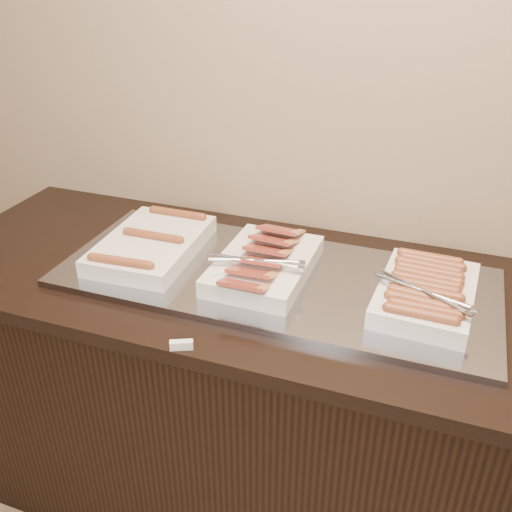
{
  "coord_description": "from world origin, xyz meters",
  "views": [
    {
      "loc": [
        0.43,
        0.84,
        1.73
      ],
      "look_at": [
        -0.04,
        2.13,
        0.97
      ],
      "focal_mm": 40.0,
      "sensor_mm": 36.0,
      "label": 1
    }
  ],
  "objects_px": {
    "dish_right": "(426,292)",
    "counter": "(268,400)",
    "dish_center": "(264,264)",
    "warming_tray": "(274,278)",
    "dish_left": "(152,244)"
  },
  "relations": [
    {
      "from": "warming_tray",
      "to": "dish_right",
      "type": "height_order",
      "value": "dish_right"
    },
    {
      "from": "dish_center",
      "to": "warming_tray",
      "type": "bearing_deg",
      "value": 8.11
    },
    {
      "from": "warming_tray",
      "to": "dish_left",
      "type": "xyz_separation_m",
      "value": [
        -0.38,
        -0.0,
        0.04
      ]
    },
    {
      "from": "counter",
      "to": "warming_tray",
      "type": "xyz_separation_m",
      "value": [
        0.01,
        0.0,
        0.46
      ]
    },
    {
      "from": "counter",
      "to": "dish_center",
      "type": "xyz_separation_m",
      "value": [
        -0.02,
        -0.0,
        0.5
      ]
    },
    {
      "from": "counter",
      "to": "dish_right",
      "type": "height_order",
      "value": "dish_right"
    },
    {
      "from": "dish_left",
      "to": "dish_right",
      "type": "xyz_separation_m",
      "value": [
        0.79,
        -0.0,
        0.01
      ]
    },
    {
      "from": "counter",
      "to": "dish_left",
      "type": "height_order",
      "value": "dish_left"
    },
    {
      "from": "counter",
      "to": "dish_left",
      "type": "xyz_separation_m",
      "value": [
        -0.37,
        -0.0,
        0.49
      ]
    },
    {
      "from": "dish_left",
      "to": "dish_right",
      "type": "relative_size",
      "value": 1.12
    },
    {
      "from": "counter",
      "to": "dish_right",
      "type": "xyz_separation_m",
      "value": [
        0.42,
        -0.0,
        0.5
      ]
    },
    {
      "from": "counter",
      "to": "dish_center",
      "type": "height_order",
      "value": "dish_center"
    },
    {
      "from": "dish_left",
      "to": "counter",
      "type": "bearing_deg",
      "value": -2.56
    },
    {
      "from": "dish_right",
      "to": "counter",
      "type": "bearing_deg",
      "value": -177.34
    },
    {
      "from": "warming_tray",
      "to": "dish_center",
      "type": "height_order",
      "value": "dish_center"
    }
  ]
}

